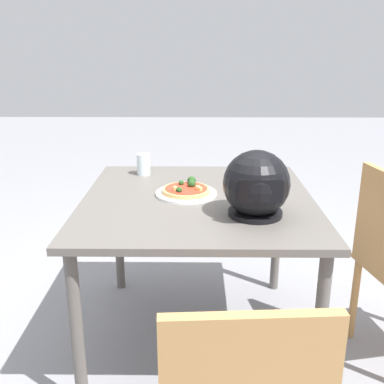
{
  "coord_description": "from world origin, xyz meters",
  "views": [
    {
      "loc": [
        0.01,
        1.96,
        1.41
      ],
      "look_at": [
        0.03,
        -0.02,
        0.76
      ],
      "focal_mm": 42.69,
      "sensor_mm": 36.0,
      "label": 1
    }
  ],
  "objects_px": {
    "dining_table": "(198,214)",
    "motorcycle_helmet": "(256,185)",
    "pizza": "(187,189)",
    "drinking_glass": "(143,164)"
  },
  "relations": [
    {
      "from": "dining_table",
      "to": "motorcycle_helmet",
      "type": "xyz_separation_m",
      "value": [
        -0.23,
        0.22,
        0.21
      ]
    },
    {
      "from": "pizza",
      "to": "drinking_glass",
      "type": "distance_m",
      "value": 0.41
    },
    {
      "from": "drinking_glass",
      "to": "pizza",
      "type": "bearing_deg",
      "value": 125.55
    },
    {
      "from": "drinking_glass",
      "to": "dining_table",
      "type": "bearing_deg",
      "value": 127.48
    },
    {
      "from": "dining_table",
      "to": "motorcycle_helmet",
      "type": "relative_size",
      "value": 4.03
    },
    {
      "from": "pizza",
      "to": "motorcycle_helmet",
      "type": "distance_m",
      "value": 0.4
    },
    {
      "from": "dining_table",
      "to": "motorcycle_helmet",
      "type": "distance_m",
      "value": 0.38
    },
    {
      "from": "dining_table",
      "to": "drinking_glass",
      "type": "distance_m",
      "value": 0.49
    },
    {
      "from": "motorcycle_helmet",
      "to": "pizza",
      "type": "bearing_deg",
      "value": -42.71
    },
    {
      "from": "pizza",
      "to": "dining_table",
      "type": "bearing_deg",
      "value": 138.9
    }
  ]
}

